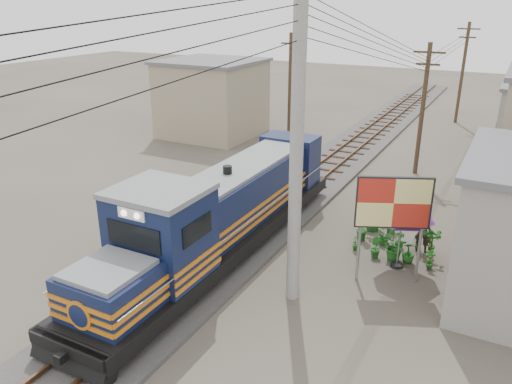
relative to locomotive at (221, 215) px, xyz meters
The scene contains 14 objects.
ground 1.83m from the locomotive, 90.00° to the right, with size 120.00×120.00×0.00m, color #473F35.
ballast 9.29m from the locomotive, 90.00° to the left, with size 3.60×70.00×0.16m, color #595651.
track 9.26m from the locomotive, 90.00° to the left, with size 1.15×70.00×0.12m.
locomotive is the anchor object (origin of this frame).
utility_pole_main 5.04m from the locomotive, 20.92° to the right, with size 0.40×0.40×10.00m.
wooden_pole_mid 14.06m from the locomotive, 71.12° to the left, with size 1.60×0.24×7.00m.
wooden_pole_far 27.68m from the locomotive, 79.98° to the left, with size 1.60×0.24×7.50m.
wooden_pole_left 17.99m from the locomotive, 106.24° to the left, with size 1.60×0.24×7.00m.
power_lines 9.69m from the locomotive, 91.06° to the left, with size 9.65×19.00×3.30m.
shophouse_left 18.19m from the locomotive, 123.41° to the left, with size 6.30×6.30×5.20m.
billboard 6.13m from the locomotive, 10.36° to the left, with size 2.27×1.10×3.76m.
market_umbrella 6.45m from the locomotive, 20.09° to the left, with size 2.30×2.30×2.47m.
vendor 7.66m from the locomotive, 30.13° to the left, with size 0.60×0.39×1.63m, color black.
plant_nursery 6.50m from the locomotive, 35.66° to the left, with size 3.48×3.24×1.10m.
Camera 1 is at (8.95, -13.31, 9.00)m, focal length 35.00 mm.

